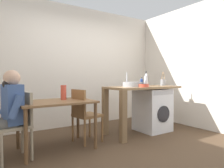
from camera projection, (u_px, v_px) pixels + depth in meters
The scene contains 18 objects.
ground_plane at pixel (120, 147), 3.18m from camera, with size 5.46×5.46×0.00m, color #4C3826.
wall_back at pixel (75, 66), 4.59m from camera, with size 4.60×0.10×2.70m, color silver.
wall_counter_side at pixel (201, 66), 4.31m from camera, with size 0.10×3.80×2.70m, color silver.
dining_table at pixel (56, 107), 3.07m from camera, with size 1.10×0.76×0.74m.
chair_person_seat at pixel (19, 121), 2.70m from camera, with size 0.46×0.46×0.90m.
chair_opposite at pixel (84, 113), 3.37m from camera, with size 0.46×0.46×0.90m.
seated_person at pixel (5, 111), 2.59m from camera, with size 0.53×0.53×1.20m.
kitchen_counter at pixel (135, 95), 3.87m from camera, with size 1.50×0.68×0.92m.
washing_machine at pixel (152, 110), 4.14m from camera, with size 0.60×0.61×0.86m.
sink_basin at pixel (133, 84), 3.83m from camera, with size 0.38×0.38×0.09m, color #9EA0A5.
tap at pixel (127, 79), 3.98m from camera, with size 0.02×0.02×0.28m, color #B2B2B7.
bottle_tall_green at pixel (142, 82), 4.06m from camera, with size 0.06×0.06×0.18m.
bottle_squat_brown at pixel (146, 79), 4.11m from camera, with size 0.07×0.07×0.30m.
bottle_clear_small at pixel (146, 80), 4.25m from camera, with size 0.07×0.07×0.28m.
mixing_bowl at pixel (143, 85), 3.72m from camera, with size 0.21×0.21×0.06m.
utensil_crock at pixel (163, 82), 4.36m from camera, with size 0.11×0.11×0.30m.
vase at pixel (63, 92), 3.23m from camera, with size 0.09×0.09×0.23m, color #D84C38.
scissors at pixel (144, 86), 3.87m from camera, with size 0.15×0.06×0.01m.
Camera 1 is at (-1.83, -2.55, 1.11)m, focal length 32.19 mm.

